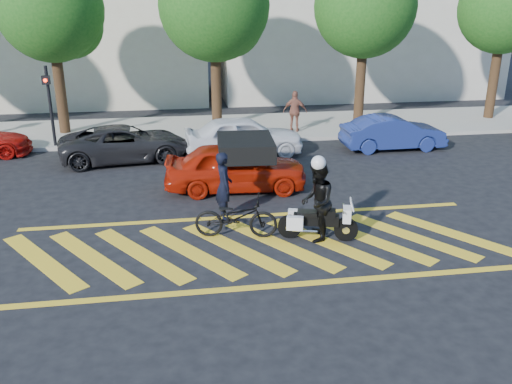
{
  "coord_description": "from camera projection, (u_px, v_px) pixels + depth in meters",
  "views": [
    {
      "loc": [
        -1.9,
        -11.57,
        5.67
      ],
      "look_at": [
        0.03,
        0.93,
        1.05
      ],
      "focal_mm": 38.0,
      "sensor_mm": 36.0,
      "label": 1
    }
  ],
  "objects": [
    {
      "name": "officer_moto",
      "position": [
        317.0,
        202.0,
        13.02
      ],
      "size": [
        0.98,
        1.13,
        1.97
      ],
      "primitive_type": "imported",
      "rotation": [
        0.0,
        0.0,
        -1.86
      ],
      "color": "black",
      "rests_on": "ground"
    },
    {
      "name": "parked_mid_right",
      "position": [
        244.0,
        136.0,
        20.04
      ],
      "size": [
        4.47,
        2.02,
        1.49
      ],
      "primitive_type": "imported",
      "rotation": [
        0.0,
        0.0,
        1.63
      ],
      "color": "white",
      "rests_on": "ground"
    },
    {
      "name": "parked_right",
      "position": [
        393.0,
        133.0,
        20.9
      ],
      "size": [
        3.99,
        1.44,
        1.31
      ],
      "primitive_type": "imported",
      "rotation": [
        0.0,
        0.0,
        1.59
      ],
      "color": "navy",
      "rests_on": "ground"
    },
    {
      "name": "crosswalk",
      "position": [
        259.0,
        246.0,
        12.95
      ],
      "size": [
        12.33,
        4.0,
        0.01
      ],
      "color": "yellow",
      "rests_on": "ground"
    },
    {
      "name": "signal_pole",
      "position": [
        49.0,
        100.0,
        20.41
      ],
      "size": [
        0.28,
        0.43,
        3.2
      ],
      "color": "black",
      "rests_on": "ground"
    },
    {
      "name": "tree_right",
      "position": [
        367.0,
        10.0,
        23.38
      ],
      "size": [
        4.4,
        4.4,
        7.41
      ],
      "color": "black",
      "rests_on": "ground"
    },
    {
      "name": "parked_mid_left",
      "position": [
        125.0,
        143.0,
        19.46
      ],
      "size": [
        4.83,
        2.66,
        1.28
      ],
      "primitive_type": "imported",
      "rotation": [
        0.0,
        0.0,
        1.69
      ],
      "color": "black",
      "rests_on": "ground"
    },
    {
      "name": "tree_left",
      "position": [
        54.0,
        13.0,
        21.53
      ],
      "size": [
        4.2,
        4.2,
        7.26
      ],
      "color": "black",
      "rests_on": "ground"
    },
    {
      "name": "building_left",
      "position": [
        55.0,
        8.0,
        29.59
      ],
      "size": [
        16.0,
        8.0,
        10.0
      ],
      "primitive_type": "cube",
      "color": "beige",
      "rests_on": "ground"
    },
    {
      "name": "police_motorcycle",
      "position": [
        317.0,
        221.0,
        13.21
      ],
      "size": [
        1.91,
        0.91,
        0.86
      ],
      "rotation": [
        0.0,
        0.0,
        -0.29
      ],
      "color": "black",
      "rests_on": "ground"
    },
    {
      "name": "ground",
      "position": [
        261.0,
        246.0,
        12.96
      ],
      "size": [
        90.0,
        90.0,
        0.0
      ],
      "primitive_type": "plane",
      "color": "black",
      "rests_on": "ground"
    },
    {
      "name": "tree_far_right",
      "position": [
        505.0,
        12.0,
        24.35
      ],
      "size": [
        4.0,
        4.0,
        7.1
      ],
      "color": "black",
      "rests_on": "ground"
    },
    {
      "name": "pedestrian_right",
      "position": [
        295.0,
        111.0,
        22.95
      ],
      "size": [
        1.1,
        0.73,
        1.73
      ],
      "primitive_type": "imported",
      "rotation": [
        0.0,
        0.0,
        2.8
      ],
      "color": "#975844",
      "rests_on": "sidewalk"
    },
    {
      "name": "tree_center",
      "position": [
        217.0,
        9.0,
        22.43
      ],
      "size": [
        4.6,
        4.6,
        7.56
      ],
      "color": "black",
      "rests_on": "ground"
    },
    {
      "name": "sidewalk",
      "position": [
        217.0,
        128.0,
        24.08
      ],
      "size": [
        60.0,
        5.0,
        0.15
      ],
      "primitive_type": "cube",
      "color": "#9E998E",
      "rests_on": "ground"
    },
    {
      "name": "bicycle",
      "position": [
        236.0,
        217.0,
        13.3
      ],
      "size": [
        2.13,
        1.09,
        1.07
      ],
      "primitive_type": "imported",
      "rotation": [
        0.0,
        0.0,
        1.38
      ],
      "color": "black",
      "rests_on": "ground"
    },
    {
      "name": "officer_bike",
      "position": [
        224.0,
        186.0,
        14.32
      ],
      "size": [
        0.5,
        0.7,
        1.83
      ],
      "primitive_type": "imported",
      "rotation": [
        0.0,
        0.0,
        1.66
      ],
      "color": "black",
      "rests_on": "ground"
    },
    {
      "name": "red_convertible",
      "position": [
        236.0,
        167.0,
        16.49
      ],
      "size": [
        4.4,
        1.99,
        1.47
      ],
      "primitive_type": "imported",
      "rotation": [
        0.0,
        0.0,
        1.51
      ],
      "color": "#AA1907",
      "rests_on": "ground"
    }
  ]
}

